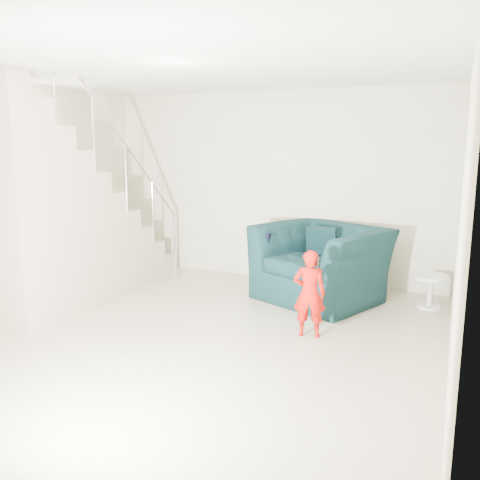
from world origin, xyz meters
name	(u,v)px	position (x,y,z in m)	size (l,w,h in m)	color
floor	(180,342)	(0.00, 0.00, 0.00)	(5.50, 5.50, 0.00)	gray
ceiling	(173,62)	(0.00, 0.00, 2.70)	(5.50, 5.50, 0.00)	silver
back_wall	(273,187)	(0.00, 2.75, 1.35)	(5.00, 5.00, 0.00)	#B4AF93
right_wall	(460,226)	(2.50, 0.00, 1.35)	(5.50, 5.50, 0.00)	#B4AF93
armchair	(321,263)	(0.94, 1.98, 0.47)	(1.45, 1.26, 0.94)	black
toddler	(309,294)	(1.14, 0.69, 0.46)	(0.33, 0.22, 0.91)	#AE0506
side_table	(431,286)	(2.25, 2.15, 0.27)	(0.41, 0.41, 0.41)	silver
staircase	(58,228)	(-2.00, 0.55, 0.95)	(1.02, 3.03, 3.62)	#ADA089
cushion	(322,241)	(0.89, 2.18, 0.72)	(0.38, 0.11, 0.37)	black
throw	(273,251)	(0.31, 1.93, 0.59)	(0.05, 0.45, 0.51)	black
phone	(319,263)	(1.24, 0.64, 0.79)	(0.02, 0.05, 0.10)	black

